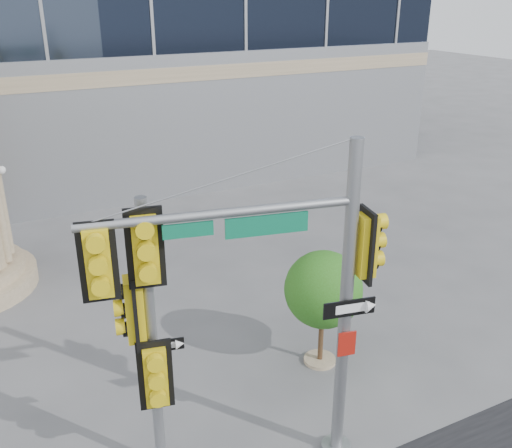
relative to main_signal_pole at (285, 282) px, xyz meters
name	(u,v)px	position (x,y,z in m)	size (l,w,h in m)	color
ground	(281,409)	(0.71, 1.28, -3.86)	(120.00, 120.00, 0.00)	#545456
main_signal_pole	(285,282)	(0.00, 0.00, 0.00)	(4.78, 1.36, 6.24)	slate
secondary_signal_pole	(148,326)	(-2.16, 0.81, -0.69)	(0.94, 0.81, 5.40)	slate
street_tree	(324,292)	(2.42, 2.36, -1.96)	(1.86, 1.81, 2.89)	gray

